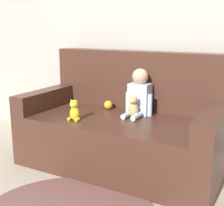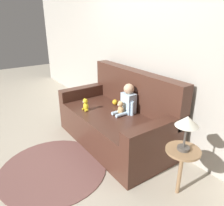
# 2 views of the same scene
# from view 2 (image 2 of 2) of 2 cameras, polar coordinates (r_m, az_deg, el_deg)

# --- Properties ---
(ground_plane) EXTENTS (12.00, 12.00, 0.00)m
(ground_plane) POSITION_cam_2_polar(r_m,az_deg,el_deg) (3.28, 0.55, -9.97)
(ground_plane) COLOR #B7AD99
(wall_back) EXTENTS (8.00, 0.05, 2.60)m
(wall_back) POSITION_cam_2_polar(r_m,az_deg,el_deg) (3.16, 8.88, 13.78)
(wall_back) COLOR #ADA89E
(wall_back) RESTS_ON ground_plane
(couch) EXTENTS (1.77, 0.91, 1.02)m
(couch) POSITION_cam_2_polar(r_m,az_deg,el_deg) (3.15, 1.56, -4.32)
(couch) COLOR #47281E
(couch) RESTS_ON ground_plane
(person_baby) EXTENTS (0.26, 0.32, 0.42)m
(person_baby) POSITION_cam_2_polar(r_m,az_deg,el_deg) (3.01, 4.18, 0.69)
(person_baby) COLOR silver
(person_baby) RESTS_ON couch
(teddy_bear_brown) EXTENTS (0.12, 0.09, 0.20)m
(teddy_bear_brown) POSITION_cam_2_polar(r_m,az_deg,el_deg) (2.97, 2.25, -1.41)
(teddy_bear_brown) COLOR tan
(teddy_bear_brown) RESTS_ON couch
(plush_toy_side) EXTENTS (0.11, 0.08, 0.18)m
(plush_toy_side) POSITION_cam_2_polar(r_m,az_deg,el_deg) (3.13, -6.92, -0.50)
(plush_toy_side) COLOR yellow
(plush_toy_side) RESTS_ON couch
(toy_ball) EXTENTS (0.08, 0.08, 0.08)m
(toy_ball) POSITION_cam_2_polar(r_m,az_deg,el_deg) (3.32, 0.79, 0.23)
(toy_ball) COLOR gold
(toy_ball) RESTS_ON couch
(floor_rug) EXTENTS (1.28, 1.28, 0.01)m
(floor_rug) POSITION_cam_2_polar(r_m,az_deg,el_deg) (2.85, -15.07, -16.23)
(floor_rug) COLOR brown
(floor_rug) RESTS_ON ground_plane
(side_table) EXTENTS (0.34, 0.34, 0.89)m
(side_table) POSITION_cam_2_polar(r_m,az_deg,el_deg) (2.19, 18.53, -8.49)
(side_table) COLOR #93704C
(side_table) RESTS_ON ground_plane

